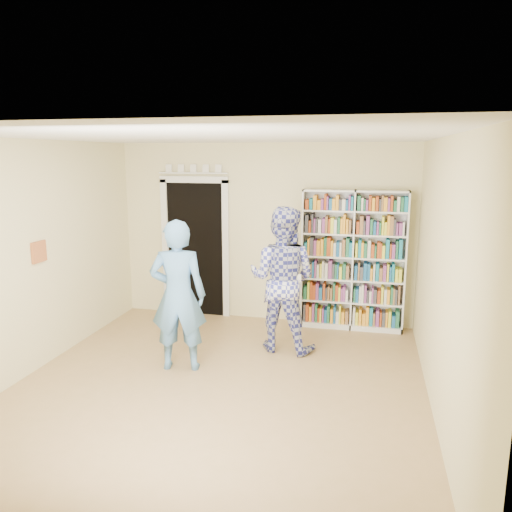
{
  "coord_description": "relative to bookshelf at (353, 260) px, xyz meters",
  "views": [
    {
      "loc": [
        1.55,
        -4.85,
        2.52
      ],
      "look_at": [
        0.24,
        0.9,
        1.32
      ],
      "focal_mm": 35.0,
      "sensor_mm": 36.0,
      "label": 1
    }
  ],
  "objects": [
    {
      "name": "man_plaid",
      "position": [
        -0.86,
        -1.02,
        -0.08
      ],
      "size": [
        1.02,
        0.85,
        1.89
      ],
      "primitive_type": "imported",
      "rotation": [
        0.0,
        0.0,
        2.98
      ],
      "color": "#2F3491",
      "rests_on": "floor"
    },
    {
      "name": "wall_right",
      "position": [
        0.9,
        -2.34,
        0.32
      ],
      "size": [
        0.0,
        5.0,
        5.0
      ],
      "primitive_type": "plane",
      "rotation": [
        1.57,
        0.0,
        -1.57
      ],
      "color": "beige",
      "rests_on": "floor"
    },
    {
      "name": "wall_art",
      "position": [
        -3.58,
        -2.14,
        0.37
      ],
      "size": [
        0.03,
        0.25,
        0.25
      ],
      "primitive_type": "cube",
      "color": "brown",
      "rests_on": "wall_left"
    },
    {
      "name": "man_blue",
      "position": [
        -1.95,
        -1.9,
        -0.13
      ],
      "size": [
        0.73,
        0.56,
        1.8
      ],
      "primitive_type": "imported",
      "rotation": [
        0.0,
        0.0,
        3.35
      ],
      "color": "#5387BA",
      "rests_on": "floor"
    },
    {
      "name": "paper_sheet",
      "position": [
        -0.68,
        -1.2,
        -0.11
      ],
      "size": [
        0.17,
        0.1,
        0.27
      ],
      "primitive_type": "cube",
      "rotation": [
        0.0,
        0.0,
        0.51
      ],
      "color": "white",
      "rests_on": "man_plaid"
    },
    {
      "name": "ceiling",
      "position": [
        -1.35,
        -2.34,
        1.67
      ],
      "size": [
        5.0,
        5.0,
        0.0
      ],
      "primitive_type": "plane",
      "rotation": [
        3.14,
        0.0,
        0.0
      ],
      "color": "white",
      "rests_on": "wall_back"
    },
    {
      "name": "wall_left",
      "position": [
        -3.6,
        -2.34,
        0.32
      ],
      "size": [
        0.0,
        5.0,
        5.0
      ],
      "primitive_type": "plane",
      "rotation": [
        1.57,
        0.0,
        1.57
      ],
      "color": "beige",
      "rests_on": "floor"
    },
    {
      "name": "wall_back",
      "position": [
        -1.35,
        0.16,
        0.32
      ],
      "size": [
        4.5,
        0.0,
        4.5
      ],
      "primitive_type": "plane",
      "rotation": [
        1.57,
        0.0,
        0.0
      ],
      "color": "beige",
      "rests_on": "floor"
    },
    {
      "name": "doorway",
      "position": [
        -2.45,
        0.13,
        0.15
      ],
      "size": [
        1.1,
        0.08,
        2.43
      ],
      "color": "black",
      "rests_on": "floor"
    },
    {
      "name": "floor",
      "position": [
        -1.35,
        -2.34,
        -1.03
      ],
      "size": [
        5.0,
        5.0,
        0.0
      ],
      "primitive_type": "plane",
      "color": "#9E7C4C",
      "rests_on": "ground"
    },
    {
      "name": "bookshelf",
      "position": [
        0.0,
        0.0,
        0.0
      ],
      "size": [
        1.48,
        0.28,
        2.04
      ],
      "rotation": [
        0.0,
        0.0,
        -0.21
      ],
      "color": "white",
      "rests_on": "floor"
    }
  ]
}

